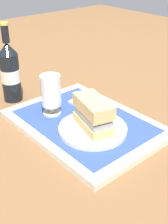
# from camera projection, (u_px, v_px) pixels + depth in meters

# --- Properties ---
(ground_plane) EXTENTS (3.00, 3.00, 0.00)m
(ground_plane) POSITION_uv_depth(u_px,v_px,m) (84.00, 127.00, 0.88)
(ground_plane) COLOR brown
(tray) EXTENTS (0.44, 0.32, 0.02)m
(tray) POSITION_uv_depth(u_px,v_px,m) (84.00, 124.00, 0.88)
(tray) COLOR beige
(tray) RESTS_ON ground_plane
(placemat) EXTENTS (0.38, 0.27, 0.00)m
(placemat) POSITION_uv_depth(u_px,v_px,m) (84.00, 121.00, 0.87)
(placemat) COLOR #2D4793
(placemat) RESTS_ON tray
(plate) EXTENTS (0.19, 0.19, 0.01)m
(plate) POSITION_uv_depth(u_px,v_px,m) (93.00, 129.00, 0.82)
(plate) COLOR silver
(plate) RESTS_ON placemat
(sandwich) EXTENTS (0.14, 0.10, 0.08)m
(sandwich) POSITION_uv_depth(u_px,v_px,m) (92.00, 113.00, 0.79)
(sandwich) COLOR tan
(sandwich) RESTS_ON plate
(beer_glass) EXTENTS (0.06, 0.06, 0.12)m
(beer_glass) POSITION_uv_depth(u_px,v_px,m) (51.00, 93.00, 0.87)
(beer_glass) COLOR silver
(beer_glass) RESTS_ON placemat
(napkin_folded) EXTENTS (0.09, 0.07, 0.01)m
(napkin_folded) POSITION_uv_depth(u_px,v_px,m) (85.00, 103.00, 0.96)
(napkin_folded) COLOR white
(napkin_folded) RESTS_ON placemat
(beer_bottle) EXTENTS (0.07, 0.07, 0.27)m
(beer_bottle) POSITION_uv_depth(u_px,v_px,m) (10.00, 72.00, 0.99)
(beer_bottle) COLOR black
(beer_bottle) RESTS_ON ground_plane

